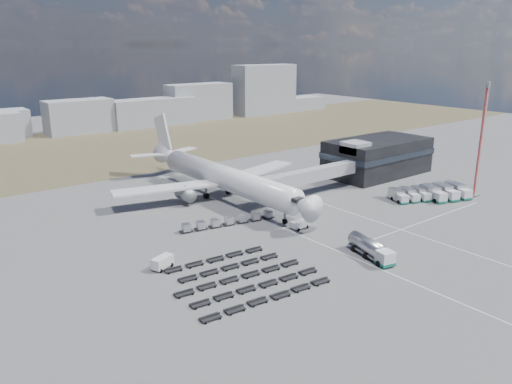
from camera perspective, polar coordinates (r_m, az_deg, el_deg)
ground at (r=97.54m, az=6.81°, el=-5.04°), size 420.00×420.00×0.00m
grass_strip at (r=188.82m, az=-17.41°, el=4.87°), size 420.00×90.00×0.01m
lane_markings at (r=106.13m, az=9.43°, el=-3.34°), size 47.12×110.00×0.01m
terminal at (r=145.80m, az=13.67°, el=4.01°), size 30.40×16.40×11.00m
jet_bridge at (r=120.47m, az=5.46°, el=1.73°), size 30.30×3.80×7.05m
airliner at (r=119.78m, az=-4.04°, el=1.79°), size 51.59×64.53×17.62m
skyline at (r=219.83m, az=-23.77°, el=7.92°), size 314.78×24.55×25.60m
fuel_tanker at (r=89.19m, az=13.00°, el=-6.33°), size 4.85×10.56×3.31m
pushback_tug at (r=100.89m, az=5.00°, el=-3.76°), size 3.60×2.09×1.57m
utility_van at (r=84.53m, az=-10.64°, el=-7.94°), size 4.22×3.01×2.09m
catering_truck at (r=125.00m, az=2.10°, el=0.67°), size 2.74×6.62×3.03m
service_trucks_near at (r=123.98m, az=17.12°, el=-0.30°), size 9.84×8.72×2.48m
service_trucks_far at (r=128.12m, az=20.84°, el=0.01°), size 11.67×10.12×3.00m
uld_row at (r=102.43m, az=-3.13°, el=-3.30°), size 20.72×5.54×1.61m
baggage_dollies at (r=79.73m, az=-1.68°, el=-9.75°), size 24.11×19.64×0.70m
floodlight_mast at (r=130.60m, az=24.32°, el=5.40°), size 2.61×2.12×27.43m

